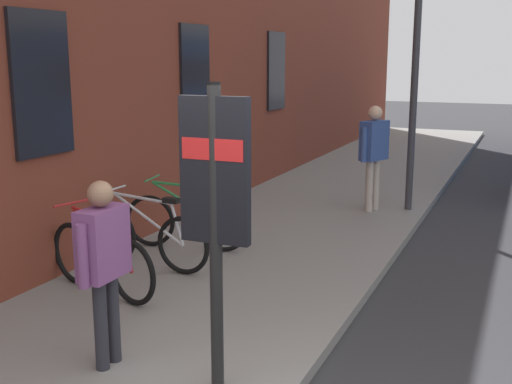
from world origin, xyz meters
TOP-DOWN VIEW (x-y plane):
  - ground at (6.00, -1.00)m, footprint 60.00×60.00m
  - sidewalk_pavement at (8.00, 1.75)m, footprint 24.00×3.50m
  - bicycle_end_of_row at (1.85, 2.68)m, footprint 0.64×1.72m
  - bicycle_far_end at (2.79, 2.69)m, footprint 0.48×1.77m
  - bicycle_under_window at (3.69, 2.65)m, footprint 0.49×1.76m
  - transit_info_sign at (0.54, 0.58)m, footprint 0.10×0.55m
  - pedestrian_crossing_street at (6.88, 0.86)m, footprint 0.63×0.43m
  - pedestrian_near_bus at (0.50, 1.60)m, footprint 0.61×0.23m
  - street_lamp at (7.22, 0.30)m, footprint 0.28×0.28m

SIDE VIEW (x-z plane):
  - ground at x=6.00m, z-range 0.00..0.00m
  - sidewalk_pavement at x=8.00m, z-range 0.00..0.12m
  - bicycle_end_of_row at x=1.85m, z-range 0.02..1.00m
  - bicycle_under_window at x=3.69m, z-range 0.02..1.00m
  - bicycle_far_end at x=2.79m, z-range 0.02..1.00m
  - pedestrian_near_bus at x=0.50m, z-range 0.30..1.90m
  - pedestrian_crossing_street at x=6.88m, z-range 0.32..2.10m
  - transit_info_sign at x=0.54m, z-range 0.52..2.92m
  - street_lamp at x=7.22m, z-range 0.60..5.87m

